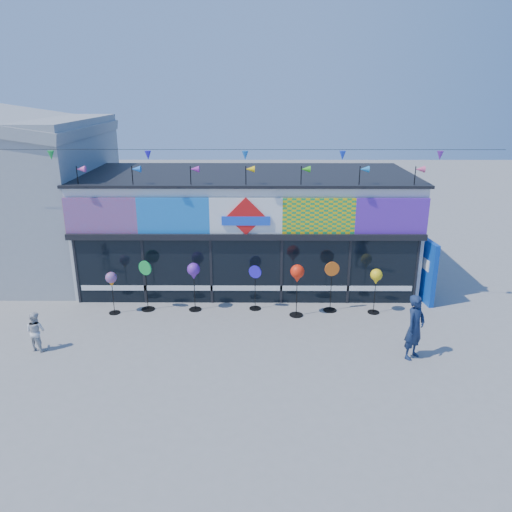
{
  "coord_description": "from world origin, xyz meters",
  "views": [
    {
      "loc": [
        0.41,
        -12.54,
        7.08
      ],
      "look_at": [
        0.34,
        2.0,
        2.18
      ],
      "focal_mm": 35.0,
      "sensor_mm": 36.0,
      "label": 1
    }
  ],
  "objects_px": {
    "spinner_0": "(111,281)",
    "spinner_3": "(255,286)",
    "spinner_6": "(376,278)",
    "child": "(36,331)",
    "spinner_1": "(146,284)",
    "spinner_2": "(194,273)",
    "spinner_4": "(297,275)",
    "adult_man": "(415,327)",
    "blue_sign": "(428,272)",
    "spinner_5": "(331,285)"
  },
  "relations": [
    {
      "from": "child",
      "to": "spinner_0",
      "type": "bearing_deg",
      "value": -103.4
    },
    {
      "from": "spinner_0",
      "to": "spinner_6",
      "type": "bearing_deg",
      "value": 0.55
    },
    {
      "from": "spinner_5",
      "to": "adult_man",
      "type": "relative_size",
      "value": 0.94
    },
    {
      "from": "spinner_1",
      "to": "adult_man",
      "type": "bearing_deg",
      "value": -21.2
    },
    {
      "from": "spinner_4",
      "to": "child",
      "type": "xyz_separation_m",
      "value": [
        -7.53,
        -2.29,
        -0.83
      ]
    },
    {
      "from": "spinner_4",
      "to": "spinner_3",
      "type": "bearing_deg",
      "value": 159.28
    },
    {
      "from": "spinner_3",
      "to": "spinner_4",
      "type": "xyz_separation_m",
      "value": [
        1.35,
        -0.51,
        0.59
      ]
    },
    {
      "from": "spinner_6",
      "to": "spinner_3",
      "type": "bearing_deg",
      "value": 175.9
    },
    {
      "from": "spinner_4",
      "to": "spinner_1",
      "type": "bearing_deg",
      "value": 175.07
    },
    {
      "from": "blue_sign",
      "to": "spinner_0",
      "type": "xyz_separation_m",
      "value": [
        -10.6,
        -1.0,
        0.05
      ]
    },
    {
      "from": "spinner_4",
      "to": "spinner_2",
      "type": "bearing_deg",
      "value": 172.82
    },
    {
      "from": "blue_sign",
      "to": "spinner_5",
      "type": "relative_size",
      "value": 1.27
    },
    {
      "from": "spinner_2",
      "to": "spinner_3",
      "type": "distance_m",
      "value": 2.09
    },
    {
      "from": "spinner_0",
      "to": "child",
      "type": "distance_m",
      "value": 2.93
    },
    {
      "from": "spinner_1",
      "to": "spinner_3",
      "type": "height_order",
      "value": "spinner_1"
    },
    {
      "from": "spinner_4",
      "to": "adult_man",
      "type": "distance_m",
      "value": 4.06
    },
    {
      "from": "blue_sign",
      "to": "spinner_5",
      "type": "distance_m",
      "value": 3.5
    },
    {
      "from": "spinner_0",
      "to": "spinner_4",
      "type": "xyz_separation_m",
      "value": [
        6.02,
        -0.15,
        0.25
      ]
    },
    {
      "from": "child",
      "to": "spinner_1",
      "type": "bearing_deg",
      "value": -114.98
    },
    {
      "from": "spinner_2",
      "to": "spinner_3",
      "type": "relative_size",
      "value": 1.07
    },
    {
      "from": "spinner_0",
      "to": "adult_man",
      "type": "height_order",
      "value": "adult_man"
    },
    {
      "from": "spinner_0",
      "to": "spinner_1",
      "type": "distance_m",
      "value": 1.12
    },
    {
      "from": "spinner_1",
      "to": "spinner_4",
      "type": "bearing_deg",
      "value": -4.93
    },
    {
      "from": "child",
      "to": "spinner_2",
      "type": "bearing_deg",
      "value": -128.47
    },
    {
      "from": "spinner_1",
      "to": "spinner_3",
      "type": "relative_size",
      "value": 1.12
    },
    {
      "from": "spinner_1",
      "to": "spinner_5",
      "type": "relative_size",
      "value": 1.01
    },
    {
      "from": "adult_man",
      "to": "spinner_6",
      "type": "bearing_deg",
      "value": 56.34
    },
    {
      "from": "spinner_4",
      "to": "spinner_5",
      "type": "distance_m",
      "value": 1.32
    },
    {
      "from": "spinner_0",
      "to": "spinner_1",
      "type": "relative_size",
      "value": 0.83
    },
    {
      "from": "spinner_0",
      "to": "spinner_3",
      "type": "distance_m",
      "value": 4.7
    },
    {
      "from": "spinner_4",
      "to": "child",
      "type": "relative_size",
      "value": 1.52
    },
    {
      "from": "spinner_1",
      "to": "spinner_5",
      "type": "xyz_separation_m",
      "value": [
        6.13,
        -0.04,
        -0.0
      ]
    },
    {
      "from": "spinner_5",
      "to": "adult_man",
      "type": "distance_m",
      "value": 3.57
    },
    {
      "from": "spinner_0",
      "to": "spinner_5",
      "type": "bearing_deg",
      "value": 1.89
    },
    {
      "from": "spinner_3",
      "to": "spinner_6",
      "type": "height_order",
      "value": "spinner_3"
    },
    {
      "from": "spinner_4",
      "to": "adult_man",
      "type": "height_order",
      "value": "adult_man"
    },
    {
      "from": "child",
      "to": "spinner_6",
      "type": "bearing_deg",
      "value": -147.63
    },
    {
      "from": "blue_sign",
      "to": "spinner_4",
      "type": "relative_size",
      "value": 1.25
    },
    {
      "from": "spinner_4",
      "to": "adult_man",
      "type": "bearing_deg",
      "value": -41.48
    },
    {
      "from": "spinner_6",
      "to": "child",
      "type": "bearing_deg",
      "value": -166.01
    },
    {
      "from": "adult_man",
      "to": "child",
      "type": "height_order",
      "value": "adult_man"
    },
    {
      "from": "spinner_2",
      "to": "spinner_5",
      "type": "bearing_deg",
      "value": -0.51
    },
    {
      "from": "spinner_4",
      "to": "spinner_6",
      "type": "xyz_separation_m",
      "value": [
        2.59,
        0.23,
        -0.18
      ]
    },
    {
      "from": "spinner_5",
      "to": "spinner_6",
      "type": "distance_m",
      "value": 1.47
    },
    {
      "from": "spinner_2",
      "to": "adult_man",
      "type": "distance_m",
      "value": 7.11
    },
    {
      "from": "spinner_0",
      "to": "spinner_3",
      "type": "bearing_deg",
      "value": 4.46
    },
    {
      "from": "spinner_0",
      "to": "spinner_3",
      "type": "height_order",
      "value": "spinner_3"
    },
    {
      "from": "spinner_3",
      "to": "child",
      "type": "relative_size",
      "value": 1.34
    },
    {
      "from": "spinner_2",
      "to": "child",
      "type": "distance_m",
      "value": 5.02
    },
    {
      "from": "blue_sign",
      "to": "spinner_6",
      "type": "bearing_deg",
      "value": -161.08
    }
  ]
}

